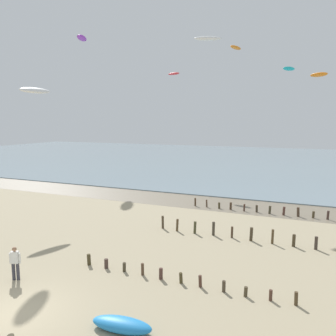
% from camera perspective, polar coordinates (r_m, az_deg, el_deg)
% --- Properties ---
extents(ground_plane, '(160.00, 160.00, 0.00)m').
position_cam_1_polar(ground_plane, '(16.27, -24.37, -21.75)').
color(ground_plane, tan).
extents(wet_sand_strip, '(120.00, 5.46, 0.01)m').
position_cam_1_polar(wet_sand_strip, '(33.55, 3.56, -5.63)').
color(wet_sand_strip, '#7A6D59').
rests_on(wet_sand_strip, ground).
extents(sea, '(160.00, 70.00, 0.10)m').
position_cam_1_polar(sea, '(69.81, 13.85, 1.28)').
color(sea, gray).
rests_on(sea, ground).
extents(groyne_near, '(10.92, 0.30, 0.64)m').
position_cam_1_polar(groyne_near, '(17.51, -0.01, -17.77)').
color(groyne_near, '#423922').
rests_on(groyne_near, ground).
extents(groyne_mid, '(14.45, 0.36, 0.97)m').
position_cam_1_polar(groyne_mid, '(23.23, 15.82, -11.03)').
color(groyne_mid, '#483A2A').
rests_on(groyne_mid, ground).
extents(groyne_far, '(13.69, 0.32, 0.79)m').
position_cam_1_polar(groyne_far, '(30.24, 17.66, -6.86)').
color(groyne_far, '#493725').
rests_on(groyne_far, ground).
extents(person_by_waterline, '(0.53, 0.34, 1.71)m').
position_cam_1_polar(person_by_waterline, '(18.92, -24.58, -14.38)').
color(person_by_waterline, '#383842').
rests_on(person_by_waterline, ground).
extents(grounded_kite, '(2.50, 1.10, 0.48)m').
position_cam_1_polar(grounded_kite, '(14.10, -7.88, -24.91)').
color(grounded_kite, '#2384D1').
rests_on(grounded_kite, ground).
extents(kite_aloft_0, '(2.07, 1.84, 0.58)m').
position_cam_1_polar(kite_aloft_0, '(39.39, 24.29, 14.29)').
color(kite_aloft_0, orange).
extents(kite_aloft_1, '(1.62, 3.00, 0.55)m').
position_cam_1_polar(kite_aloft_1, '(52.23, 11.45, 19.45)').
color(kite_aloft_1, orange).
extents(kite_aloft_2, '(1.98, 2.51, 0.65)m').
position_cam_1_polar(kite_aloft_2, '(49.97, 19.89, 15.62)').
color(kite_aloft_2, '#19B2B7').
extents(kite_aloft_3, '(3.09, 2.04, 0.59)m').
position_cam_1_polar(kite_aloft_3, '(38.23, 6.80, 21.05)').
color(kite_aloft_3, white).
extents(kite_aloft_4, '(1.88, 3.07, 0.77)m').
position_cam_1_polar(kite_aloft_4, '(33.12, -21.72, 12.17)').
color(kite_aloft_4, white).
extents(kite_aloft_6, '(1.98, 1.24, 0.33)m').
position_cam_1_polar(kite_aloft_6, '(45.47, 0.98, 15.76)').
color(kite_aloft_6, red).
extents(kite_aloft_7, '(2.36, 3.62, 0.72)m').
position_cam_1_polar(kite_aloft_7, '(54.65, -14.46, 20.63)').
color(kite_aloft_7, purple).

